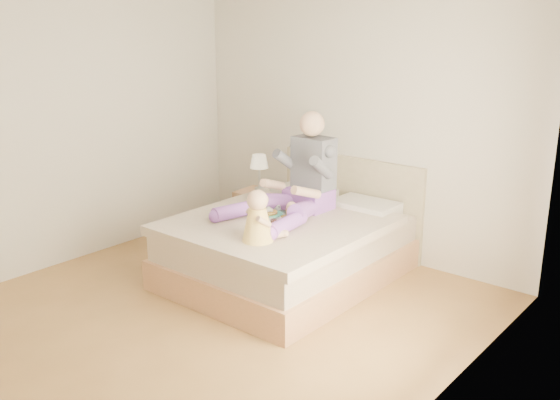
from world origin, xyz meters
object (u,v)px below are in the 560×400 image
Objects in this scene: nightstand at (258,214)px; bed at (292,244)px; tray at (274,215)px; baby at (259,220)px; adult at (299,183)px.

bed is at bearing -36.34° from nightstand.
tray is (0.93, -0.82, 0.37)m from nightstand.
baby is (0.29, -0.54, 0.15)m from tray.
nightstand is 0.45× the size of adult.
baby is (1.22, -1.36, 0.52)m from nightstand.
baby is (0.22, -0.73, 0.47)m from bed.
bed is 4.13× the size of nightstand.
tray is (-0.05, -0.31, -0.26)m from adult.
nightstand is 1.27m from adult.
adult is (0.98, -0.50, 0.63)m from nightstand.
nightstand is 1.29m from tray.
nightstand is 1.06× the size of tray.
bed is 0.38m from tray.
nightstand is at bearing 155.06° from adult.
adult reaches higher than nightstand.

